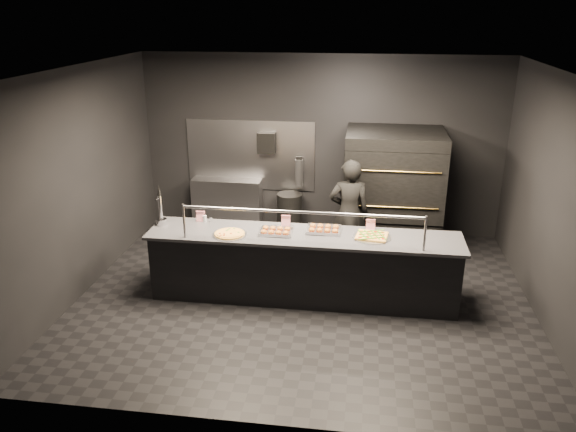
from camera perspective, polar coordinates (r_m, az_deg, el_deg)
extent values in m
plane|color=black|center=(7.70, 1.53, -8.22)|extent=(6.00, 6.00, 0.00)
plane|color=black|center=(6.78, 1.78, 14.57)|extent=(6.00, 6.00, 0.00)
cube|color=black|center=(9.49, 3.34, 7.13)|extent=(6.00, 0.04, 3.00)
cube|color=black|center=(4.81, -1.69, -6.85)|extent=(6.00, 0.04, 3.00)
cube|color=black|center=(7.98, -20.32, 3.22)|extent=(0.04, 5.00, 3.00)
cube|color=black|center=(7.42, 25.36, 1.21)|extent=(0.04, 5.00, 3.00)
cube|color=#99999E|center=(9.69, -3.83, 6.18)|extent=(2.20, 0.02, 1.20)
cube|color=black|center=(7.50, 1.56, -5.28)|extent=(4.00, 0.70, 0.88)
cube|color=#36363B|center=(7.31, 1.60, -2.03)|extent=(4.10, 0.78, 0.04)
cylinder|color=#99999E|center=(7.25, -10.52, -0.49)|extent=(0.03, 0.03, 0.45)
cylinder|color=#99999E|center=(6.94, 13.74, -1.72)|extent=(0.03, 0.03, 0.45)
cylinder|color=#99999E|center=(6.87, 1.36, 0.40)|extent=(3.00, 0.04, 0.04)
cube|color=black|center=(9.27, 10.28, -1.32)|extent=(1.50, 1.15, 0.60)
cube|color=black|center=(9.06, 10.52, 2.20)|extent=(1.50, 1.20, 0.55)
cube|color=black|center=(8.91, 10.75, 5.56)|extent=(1.50, 1.20, 0.55)
cube|color=black|center=(8.82, 10.91, 7.88)|extent=(1.50, 1.20, 0.18)
cylinder|color=gold|center=(8.48, 10.67, 0.88)|extent=(1.30, 0.02, 0.02)
cylinder|color=gold|center=(8.31, 10.91, 4.45)|extent=(1.30, 0.02, 0.02)
cube|color=#99999E|center=(9.87, -6.17, 1.22)|extent=(1.20, 0.35, 0.90)
cube|color=black|center=(9.49, -2.18, 7.45)|extent=(0.30, 0.20, 0.35)
cylinder|color=#B2B2B7|center=(9.54, 1.13, 4.44)|extent=(0.14, 0.14, 0.45)
cube|color=black|center=(9.48, 1.14, 5.89)|extent=(0.10, 0.06, 0.06)
cylinder|color=silver|center=(7.80, -12.72, -0.57)|extent=(0.15, 0.15, 0.08)
cylinder|color=silver|center=(7.73, -12.83, 0.73)|extent=(0.05, 0.05, 0.38)
cylinder|color=silver|center=(7.60, -13.14, 1.71)|extent=(0.02, 0.10, 0.02)
cone|color=black|center=(7.65, -12.98, 2.58)|extent=(0.05, 0.05, 0.15)
cylinder|color=silver|center=(7.32, -5.95, -1.89)|extent=(0.45, 0.45, 0.01)
cylinder|color=gold|center=(7.31, -5.95, -1.80)|extent=(0.39, 0.39, 0.02)
cylinder|color=gold|center=(7.31, -5.96, -1.71)|extent=(0.34, 0.34, 0.01)
cube|color=silver|center=(7.34, -1.26, -1.67)|extent=(0.44, 0.34, 0.02)
ellipsoid|color=#BF7A28|center=(7.28, -2.48, -1.59)|extent=(0.08, 0.08, 0.05)
ellipsoid|color=#BF7A28|center=(7.41, -2.29, -1.18)|extent=(0.08, 0.08, 0.05)
ellipsoid|color=#BF7A28|center=(7.27, -1.73, -1.63)|extent=(0.08, 0.08, 0.05)
ellipsoid|color=#BF7A28|center=(7.40, -1.55, -1.22)|extent=(0.08, 0.08, 0.05)
ellipsoid|color=#BF7A28|center=(7.25, -0.98, -1.67)|extent=(0.08, 0.08, 0.05)
ellipsoid|color=#BF7A28|center=(7.38, -0.81, -1.25)|extent=(0.08, 0.08, 0.05)
ellipsoid|color=#BF7A28|center=(7.24, -0.22, -1.71)|extent=(0.08, 0.08, 0.05)
ellipsoid|color=#BF7A28|center=(7.37, -0.06, -1.29)|extent=(0.08, 0.08, 0.05)
cube|color=silver|center=(7.41, 3.66, -1.47)|extent=(0.47, 0.36, 0.02)
ellipsoid|color=#BF7A28|center=(7.34, 2.42, -1.38)|extent=(0.08, 0.08, 0.05)
ellipsoid|color=#BF7A28|center=(7.48, 2.53, -0.96)|extent=(0.08, 0.08, 0.05)
ellipsoid|color=#BF7A28|center=(7.33, 3.21, -1.42)|extent=(0.08, 0.08, 0.05)
ellipsoid|color=#BF7A28|center=(7.47, 3.31, -0.99)|extent=(0.08, 0.08, 0.05)
ellipsoid|color=#BF7A28|center=(7.33, 4.01, -1.46)|extent=(0.08, 0.08, 0.05)
ellipsoid|color=#BF7A28|center=(7.46, 4.09, -1.03)|extent=(0.08, 0.08, 0.05)
ellipsoid|color=#BF7A28|center=(7.32, 4.81, -1.50)|extent=(0.08, 0.08, 0.05)
ellipsoid|color=#BF7A28|center=(7.46, 4.88, -1.07)|extent=(0.08, 0.08, 0.05)
cylinder|color=silver|center=(7.28, 8.50, -2.13)|extent=(0.49, 0.49, 0.01)
cube|color=gold|center=(7.27, 8.51, -2.01)|extent=(0.44, 0.40, 0.02)
cube|color=gold|center=(7.27, 8.51, -1.93)|extent=(0.41, 0.38, 0.01)
cube|color=#459720|center=(7.27, 8.52, -1.86)|extent=(0.39, 0.35, 0.01)
cylinder|color=silver|center=(7.79, -8.45, -0.26)|extent=(0.05, 0.05, 0.09)
cylinder|color=silver|center=(7.77, -7.82, -0.35)|extent=(0.04, 0.04, 0.07)
cube|color=white|center=(7.81, -8.86, -0.01)|extent=(0.12, 0.04, 0.15)
cube|color=white|center=(7.56, -0.22, -0.45)|extent=(0.12, 0.04, 0.15)
cube|color=white|center=(7.49, 8.39, -0.87)|extent=(0.12, 0.04, 0.15)
cylinder|color=black|center=(9.61, 0.17, 0.22)|extent=(0.43, 0.43, 0.72)
imported|color=black|center=(8.37, 6.19, 0.29)|extent=(0.64, 0.46, 1.64)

